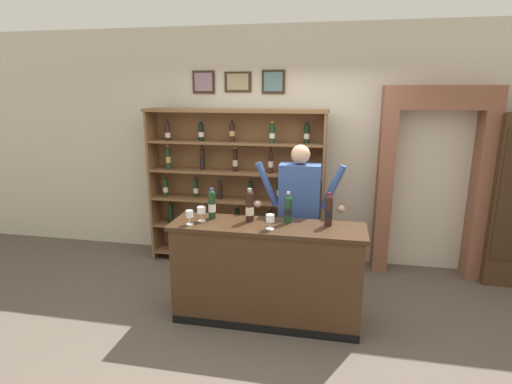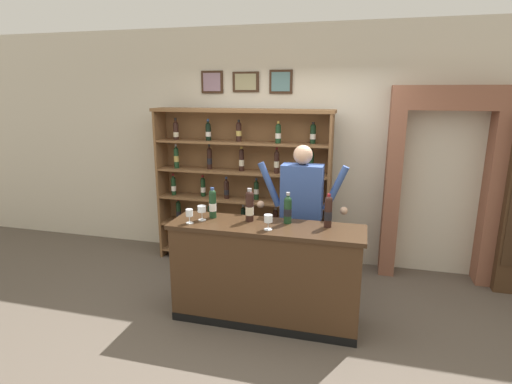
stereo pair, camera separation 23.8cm
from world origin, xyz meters
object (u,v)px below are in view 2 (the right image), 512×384
object	(u,v)px
tasting_bottle_vin_santo	(288,209)
wine_glass_center	(202,210)
wine_glass_spare	(268,219)
tasting_bottle_riserva	(328,211)
wine_glass_right	(189,213)
tasting_bottle_chianti	(250,206)
shopkeeper	(302,205)
tasting_bottle_prosecco	(213,203)
tasting_counter	(266,274)
wine_shelf	(243,183)

from	to	relation	value
tasting_bottle_vin_santo	wine_glass_center	xyz separation A→B (m)	(-0.82, -0.12, -0.03)
tasting_bottle_vin_santo	wine_glass_spare	size ratio (longest dim) A/B	2.15
tasting_bottle_vin_santo	tasting_bottle_riserva	world-z (taller)	tasting_bottle_riserva
wine_glass_right	tasting_bottle_chianti	bearing A→B (deg)	22.05
shopkeeper	tasting_bottle_prosecco	xyz separation A→B (m)	(-0.82, -0.46, 0.09)
tasting_bottle_vin_santo	tasting_bottle_chianti	bearing A→B (deg)	-175.94
tasting_bottle_vin_santo	tasting_bottle_riserva	bearing A→B (deg)	-2.09
tasting_counter	tasting_bottle_chianti	bearing A→B (deg)	154.73
tasting_bottle_riserva	wine_glass_right	bearing A→B (deg)	-169.90
wine_glass_right	wine_shelf	bearing A→B (deg)	86.69
wine_glass_right	wine_glass_center	distance (m)	0.14
wine_shelf	tasting_bottle_chianti	xyz separation A→B (m)	(0.45, -1.26, 0.08)
tasting_bottle_chianti	shopkeeper	bearing A→B (deg)	47.39
tasting_bottle_vin_santo	wine_glass_center	bearing A→B (deg)	-171.44
tasting_bottle_vin_santo	wine_glass_spare	xyz separation A→B (m)	(-0.14, -0.23, -0.04)
tasting_bottle_riserva	wine_glass_right	size ratio (longest dim) A/B	2.28
tasting_bottle_prosecco	wine_glass_right	xyz separation A→B (m)	(-0.15, -0.22, -0.05)
wine_glass_right	wine_glass_spare	bearing A→B (deg)	1.01
shopkeeper	wine_glass_spare	bearing A→B (deg)	-106.62
wine_glass_spare	tasting_bottle_prosecco	bearing A→B (deg)	161.13
tasting_counter	tasting_bottle_chianti	xyz separation A→B (m)	(-0.19, 0.09, 0.65)
tasting_bottle_riserva	wine_glass_center	world-z (taller)	tasting_bottle_riserva
tasting_counter	wine_glass_center	size ratio (longest dim) A/B	12.71
wine_shelf	shopkeeper	xyz separation A→B (m)	(0.88, -0.78, -0.02)
tasting_counter	tasting_bottle_vin_santo	distance (m)	0.67
tasting_bottle_chianti	tasting_bottle_vin_santo	size ratio (longest dim) A/B	1.07
tasting_bottle_vin_santo	tasting_counter	bearing A→B (deg)	-148.07
shopkeeper	tasting_bottle_chianti	bearing A→B (deg)	-132.61
tasting_bottle_chianti	tasting_bottle_vin_santo	world-z (taller)	tasting_bottle_chianti
wine_shelf	tasting_bottle_riserva	distance (m)	1.73
tasting_counter	tasting_bottle_prosecco	size ratio (longest dim) A/B	6.01
wine_shelf	wine_glass_right	xyz separation A→B (m)	(-0.09, -1.47, 0.02)
wine_glass_spare	tasting_counter	bearing A→B (deg)	112.22
shopkeeper	tasting_bottle_chianti	xyz separation A→B (m)	(-0.43, -0.47, 0.10)
shopkeeper	wine_glass_center	xyz separation A→B (m)	(-0.89, -0.57, 0.05)
shopkeeper	tasting_bottle_riserva	xyz separation A→B (m)	(0.31, -0.46, 0.09)
wine_shelf	tasting_bottle_vin_santo	distance (m)	1.48
tasting_bottle_prosecco	wine_glass_center	bearing A→B (deg)	-124.97
tasting_bottle_chianti	wine_glass_center	size ratio (longest dim) A/B	2.24
tasting_counter	shopkeeper	bearing A→B (deg)	66.08
tasting_bottle_riserva	wine_glass_spare	size ratio (longest dim) A/B	2.24
shopkeeper	tasting_bottle_riserva	bearing A→B (deg)	-55.64
shopkeeper	tasting_bottle_prosecco	size ratio (longest dim) A/B	5.48
tasting_bottle_chianti	wine_glass_right	xyz separation A→B (m)	(-0.53, -0.22, -0.06)
tasting_bottle_riserva	wine_glass_right	world-z (taller)	tasting_bottle_riserva
tasting_bottle_vin_santo	tasting_bottle_riserva	distance (m)	0.38
tasting_counter	shopkeeper	distance (m)	0.82
tasting_bottle_prosecco	tasting_bottle_vin_santo	bearing A→B (deg)	1.45
wine_glass_spare	tasting_bottle_riserva	bearing A→B (deg)	22.63
shopkeeper	tasting_counter	bearing A→B (deg)	-113.92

